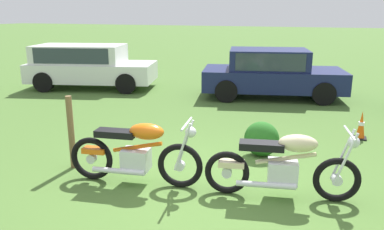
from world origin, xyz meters
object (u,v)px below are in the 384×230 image
(motorcycle_orange, at_px, (136,153))
(car_navy, at_px, (271,71))
(car_white, at_px, (86,63))
(shrub_low, at_px, (262,139))
(motorcycle_cream, at_px, (283,165))
(traffic_cone, at_px, (361,126))
(fence_post_wooden, at_px, (71,132))

(motorcycle_orange, distance_m, car_navy, 6.82)
(car_white, relative_size, shrub_low, 6.99)
(motorcycle_orange, relative_size, car_white, 0.47)
(motorcycle_orange, relative_size, car_navy, 0.47)
(motorcycle_cream, bearing_deg, shrub_low, 99.86)
(car_navy, xyz_separation_m, traffic_cone, (2.38, -3.31, -0.53))
(motorcycle_orange, distance_m, motorcycle_cream, 2.13)
(fence_post_wooden, distance_m, shrub_low, 3.26)
(motorcycle_cream, relative_size, traffic_cone, 3.60)
(motorcycle_orange, bearing_deg, car_navy, 74.11)
(car_navy, xyz_separation_m, fence_post_wooden, (-2.15, -6.57, -0.19))
(car_navy, relative_size, fence_post_wooden, 3.60)
(fence_post_wooden, bearing_deg, shrub_low, 29.92)
(traffic_cone, xyz_separation_m, shrub_low, (-1.71, -1.64, 0.05))
(car_navy, bearing_deg, traffic_cone, -67.08)
(traffic_cone, bearing_deg, car_white, 162.58)
(car_white, relative_size, traffic_cone, 7.55)
(fence_post_wooden, bearing_deg, motorcycle_cream, 1.87)
(motorcycle_cream, distance_m, fence_post_wooden, 3.39)
(car_white, bearing_deg, motorcycle_orange, -64.73)
(fence_post_wooden, bearing_deg, traffic_cone, 35.79)
(motorcycle_orange, height_order, car_navy, car_navy)
(motorcycle_orange, xyz_separation_m, traffic_cone, (3.25, 3.45, -0.22))
(motorcycle_orange, distance_m, fence_post_wooden, 1.30)
(fence_post_wooden, xyz_separation_m, shrub_low, (2.82, 1.62, -0.29))
(traffic_cone, bearing_deg, shrub_low, -136.17)
(motorcycle_orange, height_order, motorcycle_cream, same)
(traffic_cone, relative_size, fence_post_wooden, 0.48)
(car_navy, height_order, traffic_cone, car_navy)
(motorcycle_orange, xyz_separation_m, shrub_low, (1.54, 1.80, -0.17))
(motorcycle_cream, height_order, car_navy, car_navy)
(motorcycle_orange, relative_size, traffic_cone, 3.53)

